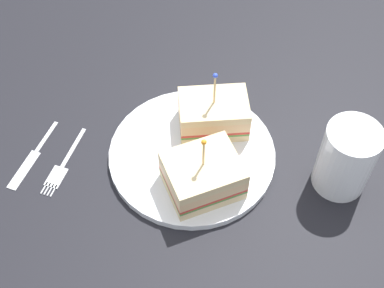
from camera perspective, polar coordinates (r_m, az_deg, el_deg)
ground_plane at (r=79.17cm, az=0.00°, el=-1.81°), size 91.66×91.66×2.00cm
plate at (r=77.87cm, az=0.00°, el=-1.14°), size 24.43×24.43×1.19cm
sandwich_half_front at (r=71.82cm, az=1.18°, el=-3.40°), size 12.24×12.72×10.59cm
sandwich_half_back at (r=78.45cm, az=2.32°, el=3.27°), size 9.40×11.58×11.12cm
drink_glass at (r=75.23cm, az=16.19°, el=-1.61°), size 7.56×7.56×10.94cm
fork at (r=79.32cm, az=-13.94°, el=-2.55°), size 12.58×2.83×0.35cm
knife at (r=81.54cm, az=-16.91°, el=-1.45°), size 13.05×3.18×0.35cm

